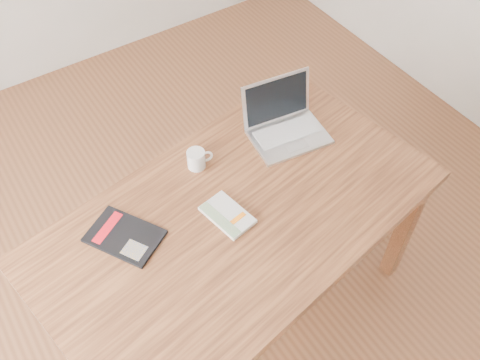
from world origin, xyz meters
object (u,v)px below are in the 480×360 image
white_guidebook (227,215)px  laptop (285,123)px  desk (238,227)px  coffee_mug (197,159)px  black_guidebook (124,236)px

white_guidebook → laptop: size_ratio=0.62×
desk → coffee_mug: size_ratio=15.57×
white_guidebook → laptop: laptop is taller
white_guidebook → laptop: 0.50m
laptop → white_guidebook: bearing=-143.0°
desk → laptop: 0.49m
desk → black_guidebook: 0.43m
coffee_mug → laptop: bearing=8.5°
black_guidebook → laptop: size_ratio=0.90×
desk → white_guidebook: (-0.04, 0.01, 0.10)m
black_guidebook → laptop: bearing=-22.0°
white_guidebook → black_guidebook: bearing=150.5°
white_guidebook → coffee_mug: (0.04, 0.28, 0.03)m
white_guidebook → black_guidebook: 0.38m
desk → laptop: bearing=22.4°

